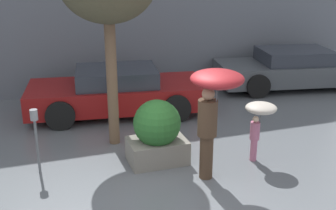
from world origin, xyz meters
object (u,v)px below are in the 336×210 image
at_px(person_child, 259,115).
at_px(parked_car_near, 117,91).
at_px(planter_box, 157,133).
at_px(person_adult, 213,98).
at_px(parked_car_far, 293,69).
at_px(parking_meter, 35,128).

xyz_separation_m(person_child, parked_car_near, (-2.05, 3.63, -0.39)).
bearing_deg(planter_box, person_child, -17.55).
bearing_deg(person_child, person_adult, -122.37).
relative_size(person_adult, parked_car_near, 0.44).
bearing_deg(parked_car_far, person_adult, 143.57).
distance_m(parked_car_far, parking_meter, 8.51).
relative_size(person_child, parking_meter, 0.97).
bearing_deg(person_child, parked_car_far, 88.70).
height_order(planter_box, parked_car_far, planter_box).
height_order(planter_box, parking_meter, planter_box).
xyz_separation_m(parked_car_far, parking_meter, (-7.81, -3.38, 0.33)).
relative_size(parked_car_near, parked_car_far, 0.95).
height_order(person_child, parked_car_far, person_child).
xyz_separation_m(planter_box, parked_car_far, (5.56, 3.64, -0.04)).
distance_m(person_adult, parked_car_near, 4.22).
xyz_separation_m(parked_car_near, parking_meter, (-2.08, -2.77, 0.33)).
relative_size(parked_car_far, parking_meter, 3.93).
distance_m(parked_car_near, parked_car_far, 5.76).
bearing_deg(planter_box, parked_car_far, 33.18).
bearing_deg(person_child, parking_meter, -152.09).
height_order(parked_car_far, parking_meter, parking_meter).
height_order(planter_box, person_adult, person_adult).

